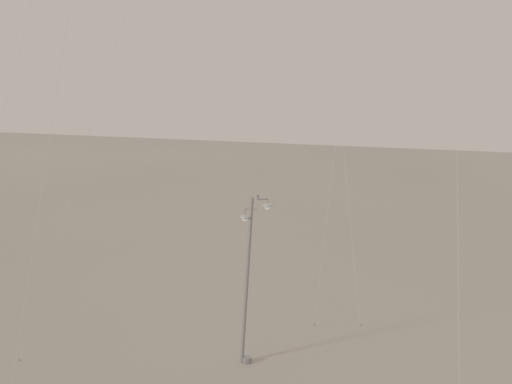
# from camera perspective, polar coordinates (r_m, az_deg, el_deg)

# --- Properties ---
(street_lamp) EXTENTS (1.57, 0.85, 8.47)m
(street_lamp) POSITION_cam_1_polar(r_m,az_deg,el_deg) (34.22, -0.55, -6.64)
(street_lamp) COLOR gray
(street_lamp) RESTS_ON ground
(kite_3) EXTENTS (2.04, 6.22, 22.79)m
(kite_3) POSITION_cam_1_polar(r_m,az_deg,el_deg) (31.15, -14.76, 13.42)
(kite_3) COLOR maroon
(kite_3) RESTS_ON ground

